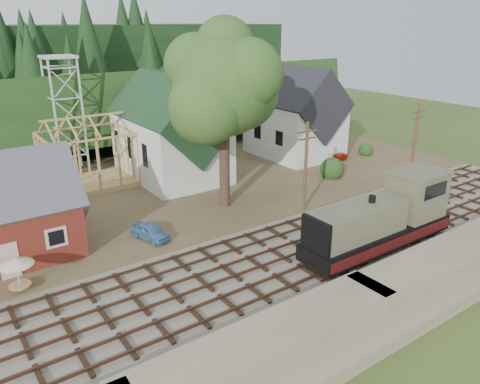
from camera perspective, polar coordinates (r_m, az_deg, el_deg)
ground at (r=33.38m, az=4.88°, el=-8.05°), size 140.00×140.00×0.00m
embankment at (r=28.43m, az=16.29°, el=-14.42°), size 64.00×5.00×1.60m
railroad_bed at (r=33.34m, az=4.88°, el=-7.93°), size 64.00×11.00×0.16m
village_flat at (r=47.27m, az=-9.24°, el=0.68°), size 64.00×26.00×0.30m
hillside at (r=68.91m, az=-18.26°, el=6.01°), size 70.00×28.96×12.74m
ridge at (r=84.03m, az=-21.66°, el=8.03°), size 80.00×20.00×12.00m
church at (r=48.18m, az=-8.34°, el=7.34°), size 8.40×15.17×13.00m
farmhouse at (r=56.63m, az=6.69°, el=9.02°), size 8.40×10.80×10.60m
timber_frame at (r=47.86m, az=-18.06°, el=4.09°), size 8.20×6.20×6.99m
lattice_tower at (r=52.29m, az=-20.99°, el=12.66°), size 3.20×3.20×12.12m
big_tree at (r=39.17m, az=-1.87°, el=12.08°), size 10.90×8.40×14.70m
telegraph_pole_near at (r=39.68m, az=8.00°, el=3.16°), size 2.20×0.28×8.00m
telegraph_pole_far at (r=50.85m, az=20.55°, el=5.86°), size 2.20×0.28×8.00m
locomotive at (r=35.38m, az=17.14°, el=-3.20°), size 12.86×3.22×5.12m
car_blue at (r=35.76m, az=-10.88°, el=-4.76°), size 2.24×3.69×1.18m
car_red at (r=55.96m, az=10.74°, el=4.53°), size 5.06×3.51×1.28m
patio_set at (r=31.08m, az=-25.66°, el=-7.80°), size 2.03×2.03×2.26m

